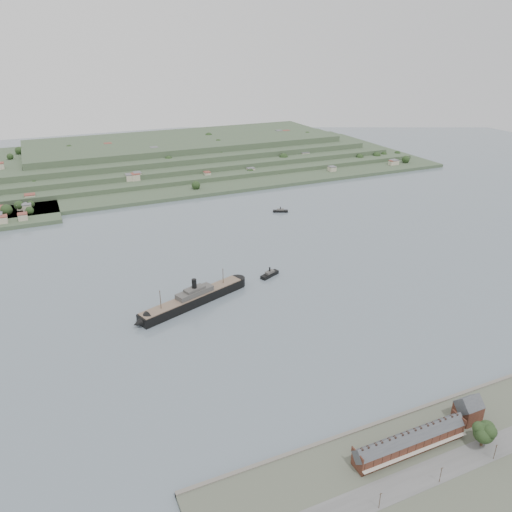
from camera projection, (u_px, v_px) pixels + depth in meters
name	position (u px, v px, depth m)	size (l,w,h in m)	color
ground	(267.00, 288.00, 363.94)	(1400.00, 1400.00, 0.00)	slate
near_shore	(457.00, 475.00, 207.53)	(220.00, 80.00, 2.60)	#4C5142
terrace_row	(410.00, 441.00, 217.10)	(55.60, 9.80, 11.07)	#4D281B
gabled_building	(468.00, 409.00, 233.84)	(10.40, 10.18, 14.09)	#4D281B
far_peninsula	(166.00, 158.00, 697.88)	(760.00, 309.00, 30.00)	#334830
steamship	(190.00, 300.00, 338.42)	(89.34, 40.21, 22.26)	black
tugboat	(270.00, 274.00, 380.57)	(17.29, 11.27, 7.64)	black
ferry_east	(280.00, 211.00, 519.41)	(15.88, 10.00, 5.79)	black
fig_tree	(485.00, 432.00, 218.03)	(11.37, 9.84, 12.68)	#3E2D1C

